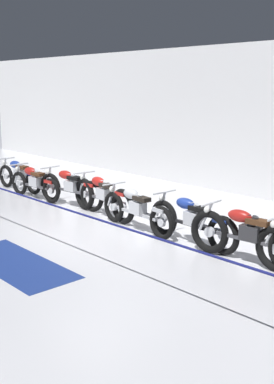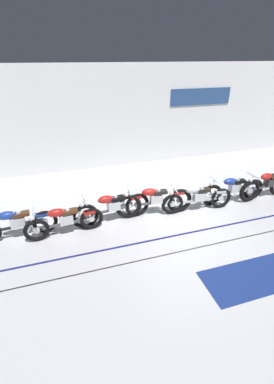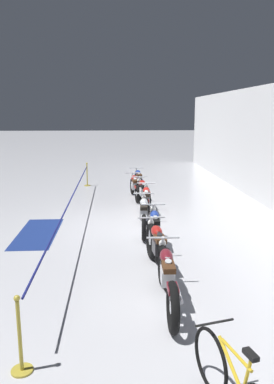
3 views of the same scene
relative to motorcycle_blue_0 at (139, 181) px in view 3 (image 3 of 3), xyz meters
The scene contains 12 objects.
ground_plane 4.80m from the motorcycle_blue_0, ahead, with size 120.00×120.00×0.00m, color silver.
motorcycle_blue_0 is the anchor object (origin of this frame).
motorcycle_red_1 1.27m from the motorcycle_blue_0, 10.65° to the right, with size 2.15×0.62×0.91m.
motorcycle_red_2 2.62m from the motorcycle_blue_0, ahead, with size 2.39×0.63×0.97m.
motorcycle_red_3 3.95m from the motorcycle_blue_0, ahead, with size 2.44×0.62×0.98m.
motorcycle_silver_4 5.33m from the motorcycle_blue_0, ahead, with size 2.35×0.62×0.93m.
motorcycle_blue_5 6.75m from the motorcycle_blue_0, ahead, with size 2.33×0.62×0.95m.
motorcycle_red_6 8.11m from the motorcycle_blue_0, ahead, with size 2.41×0.62×0.99m.
motorcycle_maroon_7 9.45m from the motorcycle_blue_0, ahead, with size 2.40×0.62×0.97m.
stanchion_far_left 4.01m from the motorcycle_blue_0, 33.91° to the right, with size 12.33×0.28×1.05m.
stanchion_mid_left 11.24m from the motorcycle_blue_0, 11.44° to the right, with size 0.28×0.28×1.05m.
floor_banner 6.22m from the motorcycle_blue_0, 30.31° to the right, with size 2.71×1.04×0.01m, color navy.
Camera 3 is at (10.57, -0.31, 3.23)m, focal length 35.00 mm.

